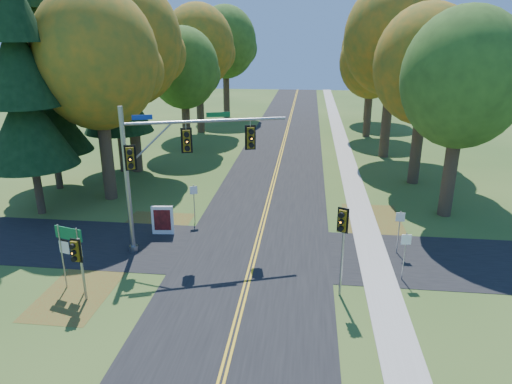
# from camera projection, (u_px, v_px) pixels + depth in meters

# --- Properties ---
(ground) EXTENTS (160.00, 160.00, 0.00)m
(ground) POSITION_uv_depth(u_px,v_px,m) (251.00, 270.00, 22.56)
(ground) COLOR #294C1A
(ground) RESTS_ON ground
(road_main) EXTENTS (8.00, 160.00, 0.02)m
(road_main) POSITION_uv_depth(u_px,v_px,m) (251.00, 269.00, 22.56)
(road_main) COLOR black
(road_main) RESTS_ON ground
(road_cross) EXTENTS (60.00, 6.00, 0.02)m
(road_cross) POSITION_uv_depth(u_px,v_px,m) (255.00, 251.00, 24.44)
(road_cross) COLOR black
(road_cross) RESTS_ON ground
(centerline_left) EXTENTS (0.10, 160.00, 0.01)m
(centerline_left) POSITION_uv_depth(u_px,v_px,m) (249.00, 269.00, 22.56)
(centerline_left) COLOR gold
(centerline_left) RESTS_ON road_main
(centerline_right) EXTENTS (0.10, 160.00, 0.01)m
(centerline_right) POSITION_uv_depth(u_px,v_px,m) (253.00, 269.00, 22.54)
(centerline_right) COLOR gold
(centerline_right) RESTS_ON road_main
(sidewalk_east) EXTENTS (1.60, 160.00, 0.06)m
(sidewalk_east) POSITION_uv_depth(u_px,v_px,m) (379.00, 276.00, 21.88)
(sidewalk_east) COLOR #9E998E
(sidewalk_east) RESTS_ON ground
(leaf_patch_w_near) EXTENTS (4.00, 6.00, 0.00)m
(leaf_patch_w_near) POSITION_uv_depth(u_px,v_px,m) (150.00, 231.00, 27.02)
(leaf_patch_w_near) COLOR brown
(leaf_patch_w_near) RESTS_ON ground
(leaf_patch_e) EXTENTS (3.50, 8.00, 0.00)m
(leaf_patch_e) POSITION_uv_depth(u_px,v_px,m) (375.00, 228.00, 27.46)
(leaf_patch_e) COLOR brown
(leaf_patch_e) RESTS_ON ground
(leaf_patch_w_far) EXTENTS (3.00, 5.00, 0.00)m
(leaf_patch_w_far) POSITION_uv_depth(u_px,v_px,m) (77.00, 292.00, 20.56)
(leaf_patch_w_far) COLOR brown
(leaf_patch_w_far) RESTS_ON ground
(tree_w_a) EXTENTS (8.00, 8.00, 14.15)m
(tree_w_a) POSITION_uv_depth(u_px,v_px,m) (98.00, 60.00, 29.50)
(tree_w_a) COLOR #38281C
(tree_w_a) RESTS_ON ground
(tree_e_a) EXTENTS (7.20, 7.20, 12.73)m
(tree_e_a) POSITION_uv_depth(u_px,v_px,m) (464.00, 79.00, 26.77)
(tree_e_a) COLOR #38281C
(tree_e_a) RESTS_ON ground
(tree_w_b) EXTENTS (8.60, 8.60, 15.38)m
(tree_w_b) POSITION_uv_depth(u_px,v_px,m) (128.00, 44.00, 35.77)
(tree_w_b) COLOR #38281C
(tree_w_b) RESTS_ON ground
(tree_e_b) EXTENTS (7.60, 7.60, 13.33)m
(tree_e_b) POSITION_uv_depth(u_px,v_px,m) (427.00, 66.00, 33.11)
(tree_e_b) COLOR #38281C
(tree_e_b) RESTS_ON ground
(tree_w_c) EXTENTS (6.80, 6.80, 11.91)m
(tree_w_c) POSITION_uv_depth(u_px,v_px,m) (184.00, 69.00, 44.01)
(tree_w_c) COLOR #38281C
(tree_w_c) RESTS_ON ground
(tree_e_c) EXTENTS (8.80, 8.80, 15.79)m
(tree_e_c) POSITION_uv_depth(u_px,v_px,m) (395.00, 39.00, 40.28)
(tree_e_c) COLOR #38281C
(tree_e_c) RESTS_ON ground
(tree_w_d) EXTENTS (8.20, 8.20, 14.56)m
(tree_w_d) POSITION_uv_depth(u_px,v_px,m) (199.00, 47.00, 51.66)
(tree_w_d) COLOR #38281C
(tree_w_d) RESTS_ON ground
(tree_e_d) EXTENTS (7.00, 7.00, 12.32)m
(tree_e_d) POSITION_uv_depth(u_px,v_px,m) (372.00, 62.00, 49.76)
(tree_e_d) COLOR #38281C
(tree_e_d) RESTS_ON ground
(tree_w_e) EXTENTS (8.40, 8.40, 14.97)m
(tree_w_e) POSITION_uv_depth(u_px,v_px,m) (226.00, 43.00, 61.68)
(tree_w_e) COLOR #38281C
(tree_w_e) RESTS_ON ground
(tree_e_e) EXTENTS (7.80, 7.80, 13.74)m
(tree_e_e) POSITION_uv_depth(u_px,v_px,m) (372.00, 50.00, 59.38)
(tree_e_e) COLOR #38281C
(tree_e_e) RESTS_ON ground
(pine_a) EXTENTS (5.60, 5.60, 19.48)m
(pine_a) POSITION_uv_depth(u_px,v_px,m) (18.00, 68.00, 26.79)
(pine_a) COLOR #38281C
(pine_a) RESTS_ON ground
(pine_b) EXTENTS (5.60, 5.60, 17.31)m
(pine_b) POSITION_uv_depth(u_px,v_px,m) (44.00, 78.00, 31.98)
(pine_b) COLOR #38281C
(pine_b) RESTS_ON ground
(pine_c) EXTENTS (5.60, 5.60, 20.56)m
(pine_c) POSITION_uv_depth(u_px,v_px,m) (112.00, 53.00, 35.86)
(pine_c) COLOR #38281C
(pine_c) RESTS_ON ground
(traffic_mast) EXTENTS (8.11, 3.23, 7.75)m
(traffic_mast) POSITION_uv_depth(u_px,v_px,m) (168.00, 159.00, 23.26)
(traffic_mast) COLOR gray
(traffic_mast) RESTS_ON ground
(east_signal_pole) EXTENTS (0.46, 0.56, 4.24)m
(east_signal_pole) POSITION_uv_depth(u_px,v_px,m) (342.00, 230.00, 19.17)
(east_signal_pole) COLOR #94979C
(east_signal_pole) RESTS_ON ground
(ped_signal_pole) EXTENTS (0.47, 0.55, 3.01)m
(ped_signal_pole) POSITION_uv_depth(u_px,v_px,m) (77.00, 255.00, 19.12)
(ped_signal_pole) COLOR gray
(ped_signal_pole) RESTS_ON ground
(route_sign_cluster) EXTENTS (1.42, 0.43, 3.13)m
(route_sign_cluster) POSITION_uv_depth(u_px,v_px,m) (70.00, 245.00, 20.11)
(route_sign_cluster) COLOR gray
(route_sign_cluster) RESTS_ON ground
(info_kiosk) EXTENTS (1.26, 0.31, 1.72)m
(info_kiosk) POSITION_uv_depth(u_px,v_px,m) (163.00, 220.00, 26.34)
(info_kiosk) COLOR white
(info_kiosk) RESTS_ON ground
(reg_sign_e_north) EXTENTS (0.46, 0.07, 2.39)m
(reg_sign_e_north) POSITION_uv_depth(u_px,v_px,m) (399.00, 225.00, 23.77)
(reg_sign_e_north) COLOR gray
(reg_sign_e_north) RESTS_ON ground
(reg_sign_e_south) EXTENTS (0.46, 0.09, 2.41)m
(reg_sign_e_south) POSITION_uv_depth(u_px,v_px,m) (405.00, 248.00, 21.12)
(reg_sign_e_south) COLOR gray
(reg_sign_e_south) RESTS_ON ground
(reg_sign_w) EXTENTS (0.44, 0.22, 2.43)m
(reg_sign_w) POSITION_uv_depth(u_px,v_px,m) (194.00, 197.00, 27.77)
(reg_sign_w) COLOR gray
(reg_sign_w) RESTS_ON ground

